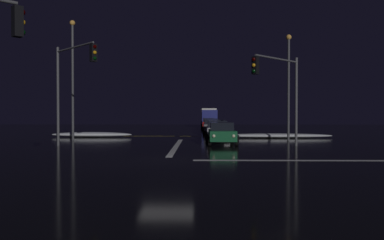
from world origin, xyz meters
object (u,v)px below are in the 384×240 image
traffic_signal_nw (71,75)px  streetlamp_left_near (73,72)px  sedan_gray (212,126)px  traffic_signal_ne (280,83)px  sedan_blue (211,125)px  sedan_white (217,130)px  box_truck (209,117)px  sedan_silver (217,128)px  sedan_red (209,123)px  sedan_green (222,133)px  streetlamp_right_near (289,79)px

traffic_signal_nw → streetlamp_left_near: 6.99m
traffic_signal_nw → sedan_gray: bearing=62.7°
traffic_signal_ne → sedan_blue: bearing=98.1°
traffic_signal_ne → streetlamp_left_near: (-15.49, 6.63, 1.46)m
sedan_white → streetlamp_left_near: bearing=-172.4°
box_truck → traffic_signal_ne: traffic_signal_ne is taller
sedan_silver → traffic_signal_ne: (3.35, -13.61, 3.35)m
sedan_white → sedan_red: size_ratio=1.00×
sedan_silver → sedan_blue: size_ratio=1.00×
sedan_gray → sedan_white: bearing=-89.3°
sedan_green → box_truck: size_ratio=0.52×
sedan_silver → traffic_signal_nw: (-10.04, -13.58, 3.85)m
sedan_gray → sedan_red: 12.15m
sedan_white → sedan_blue: (0.05, 16.44, 0.00)m
sedan_blue → traffic_signal_nw: (-9.89, -24.63, 3.85)m
sedan_gray → box_truck: 20.08m
traffic_signal_ne → streetlamp_left_near: streetlamp_left_near is taller
box_truck → streetlamp_right_near: size_ratio=0.96×
sedan_green → sedan_red: (-0.16, 28.32, 0.00)m
sedan_white → sedan_blue: 16.44m
sedan_silver → traffic_signal_nw: size_ratio=0.64×
sedan_green → sedan_gray: same height
sedan_green → streetlamp_left_near: (-11.95, 3.93, 4.81)m
sedan_white → streetlamp_right_near: streetlamp_right_near is taller
sedan_silver → streetlamp_right_near: 9.81m
sedan_gray → streetlamp_left_near: 17.67m
sedan_blue → traffic_signal_nw: bearing=-111.9°
sedan_white → traffic_signal_ne: 9.57m
sedan_silver → streetlamp_left_near: (-12.14, -6.98, 4.81)m
sedan_gray → traffic_signal_ne: size_ratio=0.73×
sedan_red → streetlamp_left_near: (-11.79, -24.39, 4.81)m
sedan_blue → traffic_signal_nw: size_ratio=0.64×
box_truck → traffic_signal_nw: 40.26m
sedan_gray → streetlamp_right_near: (5.82, -12.24, 4.18)m
sedan_white → sedan_silver: bearing=87.7°
traffic_signal_ne → traffic_signal_nw: bearing=179.9°
sedan_silver → streetlamp_left_near: 14.81m
sedan_green → sedan_silver: same height
sedan_green → streetlamp_right_near: (5.66, 3.93, 4.18)m
sedan_red → traffic_signal_ne: bearing=-83.2°
sedan_gray → traffic_signal_nw: (-9.70, -18.84, 3.85)m
sedan_white → traffic_signal_nw: bearing=-140.2°
streetlamp_left_near → sedan_red: bearing=64.2°
box_truck → traffic_signal_ne: (3.42, -38.92, 2.44)m
sedan_green → box_truck: (0.12, 36.22, 0.91)m
sedan_blue → sedan_red: bearing=91.7°
sedan_white → sedan_blue: size_ratio=1.00×
traffic_signal_ne → streetlamp_right_near: (2.13, 6.63, 0.83)m
sedan_green → sedan_silver: bearing=89.0°
sedan_green → sedan_blue: bearing=89.9°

